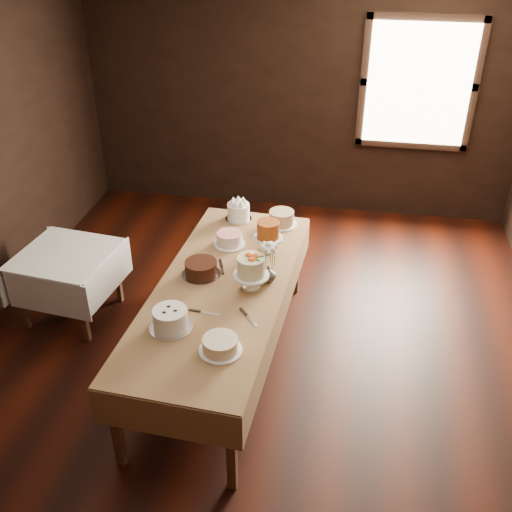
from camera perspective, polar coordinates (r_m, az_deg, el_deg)
The scene contains 20 objects.
floor at distance 5.10m, azimuth -0.40°, elevation -10.29°, with size 5.00×6.00×0.01m, color black.
ceiling at distance 3.83m, azimuth -0.57°, elevation 22.51°, with size 5.00×6.00×0.01m, color beige.
wall_back at distance 7.05m, azimuth 4.16°, elevation 15.11°, with size 5.00×0.02×2.80m, color black.
window at distance 6.93m, azimuth 15.32°, elevation 15.53°, with size 1.10×0.05×1.30m, color #FFEABF.
display_table at distance 4.68m, azimuth -3.35°, elevation -3.49°, with size 1.12×2.57×0.78m.
side_table at distance 5.57m, azimuth -17.75°, elevation -0.41°, with size 0.88×0.88×0.66m.
cake_meringue at distance 5.54m, azimuth -1.69°, elevation 4.22°, with size 0.25×0.25×0.16m.
cake_speckled at distance 5.45m, azimuth 2.46°, elevation 3.61°, with size 0.31×0.31×0.14m.
cake_lattice at distance 5.15m, azimuth -2.58°, elevation 1.57°, with size 0.28×0.28×0.10m.
cake_caramel at distance 5.02m, azimuth 1.16°, elevation 1.75°, with size 0.27×0.27×0.29m.
cake_chocolate at distance 4.75m, azimuth -5.28°, elevation -1.24°, with size 0.35×0.35×0.12m.
cake_flowers at distance 4.55m, azimuth -0.46°, elevation -1.76°, with size 0.28×0.28×0.29m.
cake_swirl at distance 4.22m, azimuth -8.20°, elevation -6.05°, with size 0.34×0.34×0.16m.
cake_cream at distance 4.01m, azimuth -3.44°, elevation -8.55°, with size 0.33×0.33×0.10m.
cake_server_a at distance 4.36m, azimuth -4.37°, elevation -5.50°, with size 0.24×0.03×0.01m, color silver.
cake_server_b at distance 4.28m, azimuth -0.42°, elevation -6.19°, with size 0.24×0.03×0.01m, color silver.
cake_server_c at distance 4.91m, azimuth -3.38°, elevation -0.71°, with size 0.24×0.03×0.01m, color silver.
cake_server_d at distance 4.80m, azimuth 0.79°, elevation -1.47°, with size 0.24×0.03×0.01m, color silver.
flower_vase at distance 4.66m, azimuth 1.16°, elevation -1.73°, with size 0.13×0.13×0.13m, color #2D2823.
flower_bouquet at distance 4.56m, azimuth 1.19°, elevation 0.21°, with size 0.14×0.14×0.20m, color white, non-canonical shape.
Camera 1 is at (0.70, -3.72, 3.42)m, focal length 41.76 mm.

